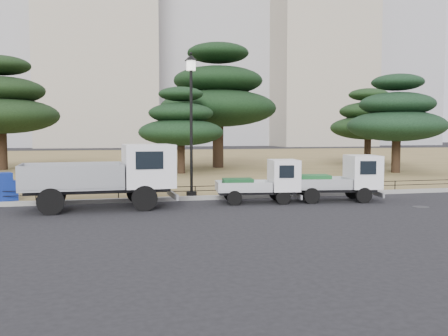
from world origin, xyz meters
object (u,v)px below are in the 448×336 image
object	(u,v)px
truck_kei_rear	(341,178)
street_lamp	(191,101)
truck_large	(109,173)
truck_kei_front	(264,181)

from	to	relation	value
truck_kei_rear	street_lamp	distance (m)	6.65
truck_large	truck_kei_front	xyz separation A→B (m)	(5.77, 0.06, -0.44)
truck_large	truck_kei_front	world-z (taller)	truck_large
truck_kei_front	truck_kei_rear	xyz separation A→B (m)	(3.08, -0.28, 0.08)
truck_kei_rear	street_lamp	bearing A→B (deg)	170.79
truck_large	truck_kei_front	distance (m)	5.78
truck_large	truck_kei_front	bearing A→B (deg)	-1.44
truck_kei_front	truck_kei_rear	size ratio (longest dim) A/B	0.90
street_lamp	truck_large	bearing A→B (deg)	-152.16
truck_kei_front	truck_kei_rear	bearing A→B (deg)	2.35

